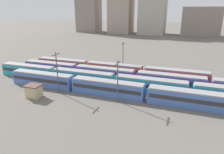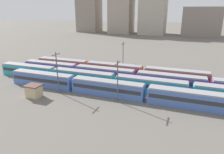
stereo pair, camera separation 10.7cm
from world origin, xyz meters
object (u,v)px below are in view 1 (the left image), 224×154
object	(u,v)px
train_track_3	(114,69)
train_track_0	(190,99)
catenary_pole_2	(118,79)
train_track_1	(115,81)
catenary_pole_0	(57,71)
signal_hut	(34,91)
train_track_2	(209,85)
catenary_pole_1	(123,56)

from	to	relation	value
train_track_3	train_track_0	bearing A→B (deg)	-34.46
train_track_0	catenary_pole_2	xyz separation A→B (m)	(-15.39, -2.80, 3.47)
train_track_1	catenary_pole_0	bearing A→B (deg)	-146.12
train_track_1	signal_hut	size ratio (longest dim) A/B	20.75
train_track_1	train_track_2	size ratio (longest dim) A/B	0.66
train_track_2	train_track_1	bearing A→B (deg)	-167.43
catenary_pole_0	signal_hut	distance (m)	7.20
train_track_2	catenary_pole_1	xyz separation A→B (m)	(-25.29, 8.28, 3.78)
train_track_2	signal_hut	bearing A→B (deg)	-156.08
train_track_2	catenary_pole_2	size ratio (longest dim) A/B	11.65
train_track_2	train_track_3	xyz separation A→B (m)	(-27.18, 5.20, -0.00)
signal_hut	catenary_pole_2	bearing A→B (deg)	12.35
catenary_pole_0	signal_hut	xyz separation A→B (m)	(-4.07, -4.21, -4.20)
train_track_2	catenary_pole_2	distance (m)	24.07
train_track_2	catenary_pole_1	distance (m)	26.87
train_track_3	catenary_pole_1	bearing A→B (deg)	58.42
train_track_2	catenary_pole_1	bearing A→B (deg)	161.88
train_track_1	catenary_pole_2	size ratio (longest dim) A/B	7.74
catenary_pole_1	catenary_pole_2	distance (m)	22.16
catenary_pole_0	catenary_pole_1	size ratio (longest dim) A/B	1.01
catenary_pole_0	train_track_3	bearing A→B (deg)	66.16
train_track_0	train_track_1	world-z (taller)	same
train_track_1	catenary_pole_1	bearing A→B (deg)	98.33
train_track_3	catenary_pole_2	size ratio (longest dim) A/B	5.78
catenary_pole_2	signal_hut	world-z (taller)	catenary_pole_2
train_track_0	catenary_pole_0	distance (m)	31.27
catenary_pole_1	signal_hut	distance (m)	29.67
train_track_3	catenary_pole_0	size ratio (longest dim) A/B	5.37
catenary_pole_1	catenary_pole_2	xyz separation A→B (m)	(5.45, -21.47, -0.31)
train_track_1	train_track_2	world-z (taller)	same
train_track_1	train_track_3	bearing A→B (deg)	110.38
train_track_3	catenary_pole_2	xyz separation A→B (m)	(7.35, -18.40, 3.47)
train_track_1	train_track_2	bearing A→B (deg)	12.57
train_track_0	train_track_2	size ratio (longest dim) A/B	0.83
catenary_pole_1	catenary_pole_2	bearing A→B (deg)	-75.75
train_track_3	signal_hut	bearing A→B (deg)	-118.34
train_track_1	signal_hut	distance (m)	20.25
train_track_1	train_track_3	size ratio (longest dim) A/B	1.34
train_track_0	catenary_pole_1	world-z (taller)	catenary_pole_1
catenary_pole_2	catenary_pole_1	bearing A→B (deg)	104.25
catenary_pole_0	catenary_pole_1	world-z (taller)	catenary_pole_0
train_track_2	catenary_pole_0	size ratio (longest dim) A/B	10.83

